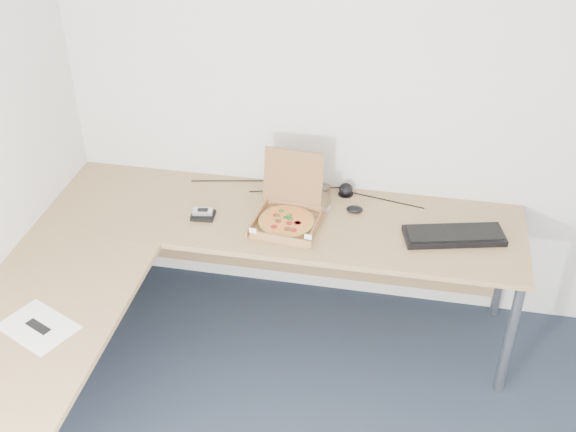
% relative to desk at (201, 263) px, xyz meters
% --- Properties ---
extents(room_shell, '(3.50, 3.50, 2.50)m').
position_rel_desk_xyz_m(room_shell, '(0.82, -0.97, 0.55)').
color(room_shell, silver).
rests_on(room_shell, ground).
extents(desk, '(2.50, 2.20, 0.73)m').
position_rel_desk_xyz_m(desk, '(0.00, 0.00, 0.00)').
color(desk, '#A68052').
rests_on(desk, ground).
extents(pizza_box, '(0.32, 0.37, 0.33)m').
position_rel_desk_xyz_m(pizza_box, '(0.36, 0.37, 0.07)').
color(pizza_box, '#99673B').
rests_on(pizza_box, desk).
extents(drinking_glass, '(0.08, 0.08, 0.13)m').
position_rel_desk_xyz_m(drinking_glass, '(0.52, 0.55, 0.10)').
color(drinking_glass, silver).
rests_on(drinking_glass, desk).
extents(keyboard, '(0.53, 0.29, 0.03)m').
position_rel_desk_xyz_m(keyboard, '(1.20, 0.40, 0.05)').
color(keyboard, black).
rests_on(keyboard, desk).
extents(mouse, '(0.09, 0.07, 0.03)m').
position_rel_desk_xyz_m(mouse, '(0.69, 0.54, 0.05)').
color(mouse, black).
rests_on(mouse, desk).
extents(wallet, '(0.12, 0.11, 0.02)m').
position_rel_desk_xyz_m(wallet, '(-0.09, 0.34, 0.04)').
color(wallet, black).
rests_on(wallet, desk).
extents(phone, '(0.11, 0.07, 0.02)m').
position_rel_desk_xyz_m(phone, '(-0.09, 0.35, 0.06)').
color(phone, '#B2B5BA').
rests_on(phone, wallet).
extents(paper_sheet, '(0.38, 0.34, 0.00)m').
position_rel_desk_xyz_m(paper_sheet, '(-0.54, -0.60, 0.03)').
color(paper_sheet, white).
rests_on(paper_sheet, desk).
extents(dome_speaker, '(0.08, 0.08, 0.07)m').
position_rel_desk_xyz_m(dome_speaker, '(0.62, 0.71, 0.07)').
color(dome_speaker, black).
rests_on(dome_speaker, desk).
extents(cable_bundle, '(0.63, 0.13, 0.01)m').
position_rel_desk_xyz_m(cable_bundle, '(0.37, 0.71, 0.03)').
color(cable_bundle, black).
rests_on(cable_bundle, desk).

